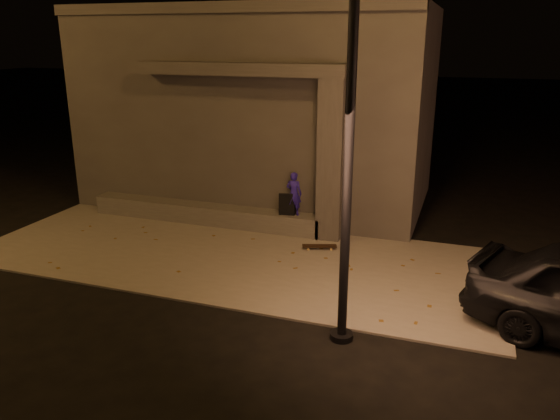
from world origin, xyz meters
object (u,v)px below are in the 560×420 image
at_px(column, 332,161).
at_px(backpack, 287,207).
at_px(skateboarder, 294,194).
at_px(street_lamp_0, 353,38).
at_px(skateboard, 319,246).

relative_size(column, backpack, 6.87).
distance_m(skateboarder, street_lamp_0, 5.86).
height_order(column, backpack, column).
xyz_separation_m(column, skateboarder, (-0.87, 0.00, -0.84)).
bearing_deg(backpack, street_lamp_0, -71.66).
xyz_separation_m(column, backpack, (-1.03, 0.00, -1.17)).
distance_m(column, backpack, 1.56).
bearing_deg(column, backpack, 180.00).
bearing_deg(skateboard, column, 70.16).
bearing_deg(backpack, column, -10.28).
xyz_separation_m(backpack, skateboard, (1.02, -0.82, -0.56)).
relative_size(skateboarder, skateboard, 1.33).
height_order(column, skateboarder, column).
bearing_deg(skateboarder, column, -177.22).
distance_m(skateboarder, backpack, 0.37).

